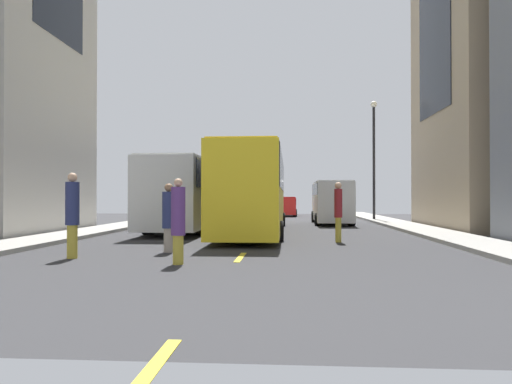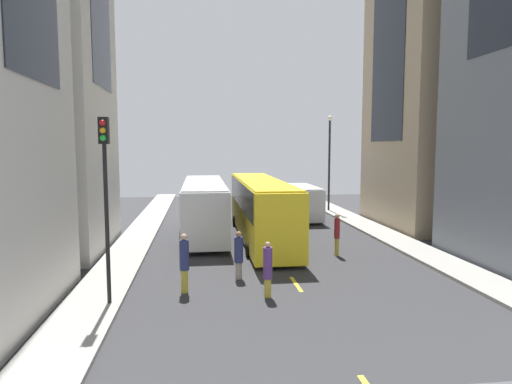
% 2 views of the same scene
% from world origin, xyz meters
% --- Properties ---
extents(ground_plane, '(41.39, 41.39, 0.00)m').
position_xyz_m(ground_plane, '(0.00, 0.00, 0.00)').
color(ground_plane, '#333335').
extents(sidewalk_west, '(2.07, 44.00, 0.15)m').
position_xyz_m(sidewalk_west, '(-7.66, 0.00, 0.07)').
color(sidewalk_west, '#9E9B93').
rests_on(sidewalk_west, ground).
extents(sidewalk_east, '(2.07, 44.00, 0.15)m').
position_xyz_m(sidewalk_east, '(7.66, 0.00, 0.07)').
color(sidewalk_east, '#9E9B93').
rests_on(sidewalk_east, ground).
extents(lane_stripe_0, '(0.16, 2.00, 0.01)m').
position_xyz_m(lane_stripe_0, '(0.00, -21.00, 0.01)').
color(lane_stripe_0, yellow).
rests_on(lane_stripe_0, ground).
extents(lane_stripe_1, '(0.16, 2.00, 0.01)m').
position_xyz_m(lane_stripe_1, '(0.00, -12.60, 0.01)').
color(lane_stripe_1, yellow).
rests_on(lane_stripe_1, ground).
extents(lane_stripe_2, '(0.16, 2.00, 0.01)m').
position_xyz_m(lane_stripe_2, '(0.00, -4.20, 0.01)').
color(lane_stripe_2, yellow).
rests_on(lane_stripe_2, ground).
extents(lane_stripe_3, '(0.16, 2.00, 0.01)m').
position_xyz_m(lane_stripe_3, '(0.00, 4.20, 0.01)').
color(lane_stripe_3, yellow).
rests_on(lane_stripe_3, ground).
extents(lane_stripe_4, '(0.16, 2.00, 0.01)m').
position_xyz_m(lane_stripe_4, '(0.00, 12.60, 0.01)').
color(lane_stripe_4, yellow).
rests_on(lane_stripe_4, ground).
extents(lane_stripe_5, '(0.16, 2.00, 0.01)m').
position_xyz_m(lane_stripe_5, '(0.00, 21.00, 0.01)').
color(lane_stripe_5, yellow).
rests_on(lane_stripe_5, ground).
extents(city_bus_white, '(2.80, 12.77, 3.35)m').
position_xyz_m(city_bus_white, '(-3.58, -1.24, 2.01)').
color(city_bus_white, silver).
rests_on(city_bus_white, ground).
extents(streetcar_yellow, '(2.70, 14.64, 3.59)m').
position_xyz_m(streetcar_yellow, '(-0.22, -3.32, 2.13)').
color(streetcar_yellow, yellow).
rests_on(streetcar_yellow, ground).
extents(delivery_van_white, '(2.25, 5.97, 2.58)m').
position_xyz_m(delivery_van_white, '(3.93, 3.52, 1.51)').
color(delivery_van_white, white).
rests_on(delivery_van_white, ground).
extents(car_red_0, '(1.95, 4.20, 1.66)m').
position_xyz_m(car_red_0, '(1.04, 15.27, 0.98)').
color(car_red_0, red).
rests_on(car_red_0, ground).
extents(pedestrian_crossing_mid, '(0.35, 0.35, 2.09)m').
position_xyz_m(pedestrian_crossing_mid, '(-1.38, -14.00, 1.10)').
color(pedestrian_crossing_mid, gold).
rests_on(pedestrian_crossing_mid, ground).
extents(pedestrian_crossing_near, '(0.29, 0.29, 2.18)m').
position_xyz_m(pedestrian_crossing_near, '(3.10, -8.08, 1.20)').
color(pedestrian_crossing_near, gold).
rests_on(pedestrian_crossing_near, ground).
extents(pedestrian_waiting_curb, '(0.38, 0.38, 2.04)m').
position_xyz_m(pedestrian_waiting_curb, '(-2.25, -11.55, 1.07)').
color(pedestrian_waiting_curb, gray).
rests_on(pedestrian_waiting_curb, ground).
extents(pedestrian_walking_far, '(0.36, 0.36, 2.29)m').
position_xyz_m(pedestrian_walking_far, '(-4.47, -13.10, 1.22)').
color(pedestrian_walking_far, gold).
rests_on(pedestrian_walking_far, ground).
extents(streetlamp_near, '(0.44, 0.44, 8.05)m').
position_xyz_m(streetlamp_near, '(7.13, 7.20, 5.00)').
color(streetlamp_near, black).
rests_on(streetlamp_near, ground).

